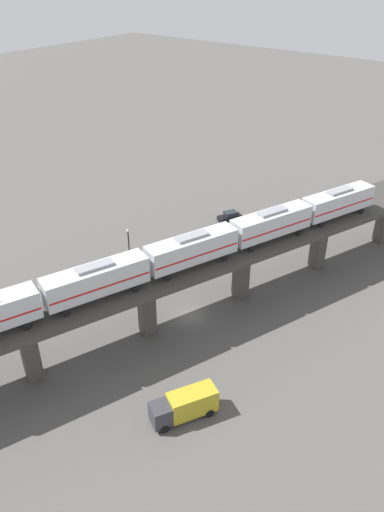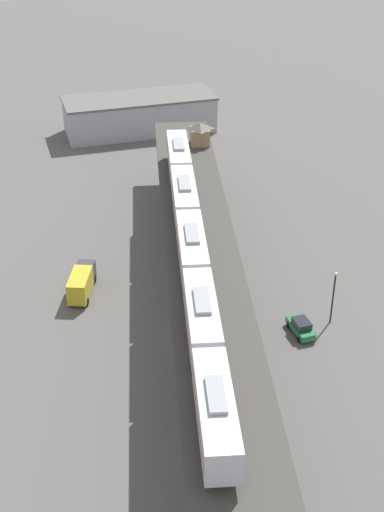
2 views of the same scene
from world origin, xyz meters
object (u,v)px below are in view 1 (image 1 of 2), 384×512
object	(u,v)px
street_car_green	(153,271)
street_lamp	(129,246)
street_car_black	(230,216)
delivery_truck	(185,405)
subway_train	(192,249)

from	to	relation	value
street_car_green	street_lamp	bearing A→B (deg)	6.42
street_car_black	delivery_truck	world-z (taller)	delivery_truck
street_car_black	street_car_green	distance (m)	22.48
subway_train	delivery_truck	distance (m)	18.69
delivery_truck	street_car_black	bearing A→B (deg)	-61.89
street_car_black	street_lamp	world-z (taller)	street_lamp
subway_train	street_car_black	bearing A→B (deg)	-65.55
street_car_black	street_lamp	distance (m)	23.39
subway_train	delivery_truck	xyz separation A→B (m)	(-9.18, 13.08, -9.70)
street_car_green	street_lamp	xyz separation A→B (m)	(4.38, 0.49, 3.17)
subway_train	delivery_truck	bearing A→B (deg)	125.05
subway_train	street_lamp	world-z (taller)	subway_train
subway_train	street_car_black	distance (m)	32.05
street_car_black	delivery_truck	size ratio (longest dim) A/B	0.64
street_car_black	street_car_green	bearing A→B (deg)	92.83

